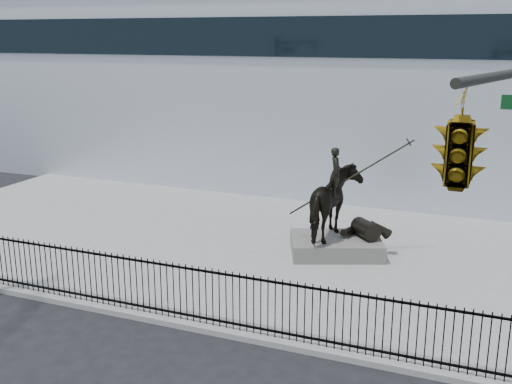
% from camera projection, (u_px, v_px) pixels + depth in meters
% --- Properties ---
extents(ground, '(120.00, 120.00, 0.00)m').
position_uv_depth(ground, '(183.00, 354.00, 13.71)').
color(ground, black).
rests_on(ground, ground).
extents(plaza, '(30.00, 12.00, 0.15)m').
position_uv_depth(plaza, '(284.00, 251.00, 19.98)').
color(plaza, gray).
rests_on(plaza, ground).
extents(building, '(44.00, 14.00, 9.00)m').
position_uv_depth(building, '(369.00, 87.00, 30.52)').
color(building, silver).
rests_on(building, ground).
extents(picket_fence, '(22.10, 0.10, 1.50)m').
position_uv_depth(picket_fence, '(207.00, 296.00, 14.61)').
color(picket_fence, black).
rests_on(picket_fence, plaza).
extents(statue_plinth, '(3.41, 2.90, 0.54)m').
position_uv_depth(statue_plinth, '(336.00, 246.00, 19.50)').
color(statue_plinth, '#56534E').
rests_on(statue_plinth, plaza).
extents(equestrian_statue, '(3.46, 2.84, 3.13)m').
position_uv_depth(equestrian_statue, '(339.00, 204.00, 19.15)').
color(equestrian_statue, black).
rests_on(equestrian_statue, statue_plinth).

